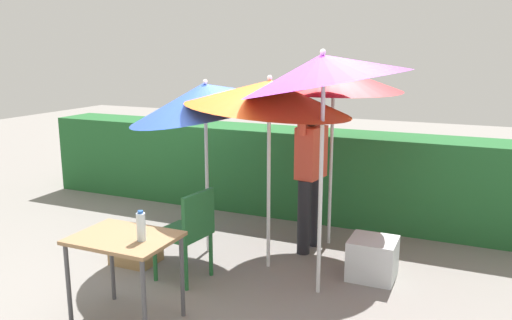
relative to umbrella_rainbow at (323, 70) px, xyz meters
The scene contains 12 objects.
ground_plane 2.16m from the umbrella_rainbow, behind, with size 24.00×24.00×0.00m, color gray.
hedge_row 2.70m from the umbrella_rainbow, 109.95° to the left, with size 8.00×0.70×1.14m, color #23602D.
umbrella_rainbow is the anchor object (origin of this frame).
umbrella_orange 1.49m from the umbrella_rainbow, 161.82° to the left, with size 1.69×1.66×2.04m.
umbrella_yellow 1.28m from the umbrella_rainbow, 101.27° to the left, with size 1.48×1.48×2.05m.
umbrella_navy 0.79m from the umbrella_rainbow, 149.46° to the left, with size 1.64×1.62×1.98m.
person_vendor 1.51m from the umbrella_rainbow, 112.17° to the left, with size 0.27×0.56×1.88m.
chair_plastic 1.94m from the umbrella_rainbow, 169.35° to the right, with size 0.50×0.50×0.89m.
cooler_box 1.93m from the umbrella_rainbow, 54.07° to the left, with size 0.44×0.42×0.39m, color silver.
crate_cardboard 2.67m from the umbrella_rainbow, behind, with size 0.44×0.37×0.34m, color #9E7A4C.
folding_table 2.16m from the umbrella_rainbow, 138.75° to the right, with size 0.80×0.60×0.74m.
bottle_water 1.94m from the umbrella_rainbow, 133.70° to the right, with size 0.07×0.07×0.24m.
Camera 1 is at (2.02, -4.26, 2.18)m, focal length 35.95 mm.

